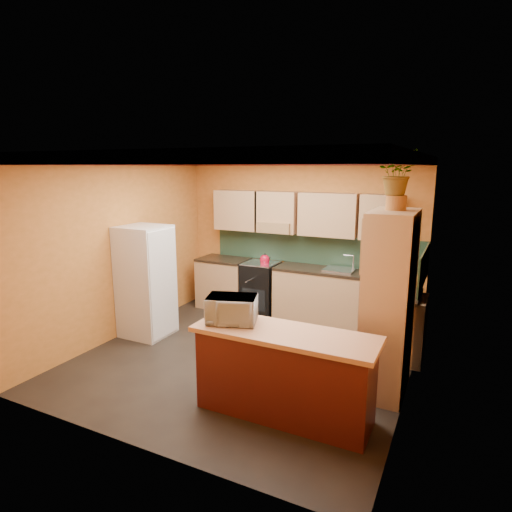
{
  "coord_description": "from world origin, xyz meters",
  "views": [
    {
      "loc": [
        2.53,
        -4.79,
        2.57
      ],
      "look_at": [
        -0.04,
        0.45,
        1.34
      ],
      "focal_mm": 30.0,
      "sensor_mm": 36.0,
      "label": 1
    }
  ],
  "objects_px": {
    "stove": "(261,288)",
    "pantry": "(389,303)",
    "base_cabinets_back": "(294,293)",
    "breakfast_bar": "(284,376)",
    "microwave": "(232,309)",
    "fridge": "(146,281)"
  },
  "relations": [
    {
      "from": "stove",
      "to": "pantry",
      "type": "xyz_separation_m",
      "value": [
        2.45,
        -1.79,
        0.59
      ]
    },
    {
      "from": "base_cabinets_back",
      "to": "pantry",
      "type": "distance_m",
      "value": 2.63
    },
    {
      "from": "base_cabinets_back",
      "to": "pantry",
      "type": "height_order",
      "value": "pantry"
    },
    {
      "from": "breakfast_bar",
      "to": "stove",
      "type": "bearing_deg",
      "value": 119.75
    },
    {
      "from": "stove",
      "to": "microwave",
      "type": "bearing_deg",
      "value": -70.49
    },
    {
      "from": "fridge",
      "to": "microwave",
      "type": "bearing_deg",
      "value": -27.81
    },
    {
      "from": "pantry",
      "to": "breakfast_bar",
      "type": "relative_size",
      "value": 1.17
    },
    {
      "from": "pantry",
      "to": "breakfast_bar",
      "type": "height_order",
      "value": "pantry"
    },
    {
      "from": "fridge",
      "to": "breakfast_bar",
      "type": "bearing_deg",
      "value": -22.32
    },
    {
      "from": "base_cabinets_back",
      "to": "fridge",
      "type": "distance_m",
      "value": 2.47
    },
    {
      "from": "stove",
      "to": "pantry",
      "type": "bearing_deg",
      "value": -36.1
    },
    {
      "from": "breakfast_bar",
      "to": "microwave",
      "type": "height_order",
      "value": "microwave"
    },
    {
      "from": "base_cabinets_back",
      "to": "pantry",
      "type": "bearing_deg",
      "value": -44.37
    },
    {
      "from": "base_cabinets_back",
      "to": "stove",
      "type": "xyz_separation_m",
      "value": [
        -0.62,
        -0.0,
        0.02
      ]
    },
    {
      "from": "fridge",
      "to": "pantry",
      "type": "xyz_separation_m",
      "value": [
        3.6,
        -0.11,
        0.2
      ]
    },
    {
      "from": "stove",
      "to": "breakfast_bar",
      "type": "height_order",
      "value": "stove"
    },
    {
      "from": "base_cabinets_back",
      "to": "microwave",
      "type": "xyz_separation_m",
      "value": [
        0.37,
        -2.81,
        0.63
      ]
    },
    {
      "from": "fridge",
      "to": "breakfast_bar",
      "type": "distance_m",
      "value": 3.0
    },
    {
      "from": "base_cabinets_back",
      "to": "breakfast_bar",
      "type": "xyz_separation_m",
      "value": [
        0.98,
        -2.81,
        0.0
      ]
    },
    {
      "from": "stove",
      "to": "fridge",
      "type": "relative_size",
      "value": 0.54
    },
    {
      "from": "base_cabinets_back",
      "to": "fridge",
      "type": "height_order",
      "value": "fridge"
    },
    {
      "from": "fridge",
      "to": "microwave",
      "type": "xyz_separation_m",
      "value": [
        2.14,
        -1.13,
        0.22
      ]
    }
  ]
}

